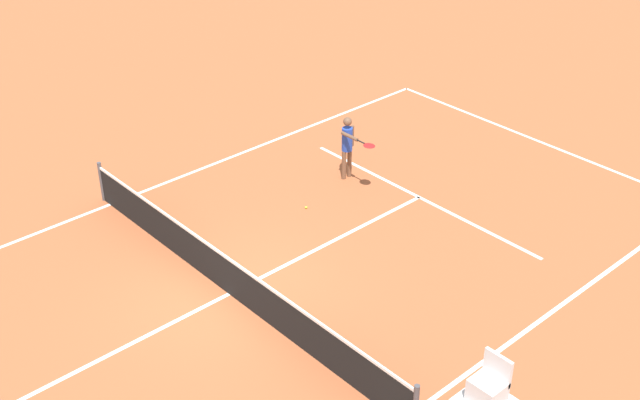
# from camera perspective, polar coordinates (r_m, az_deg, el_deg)

# --- Properties ---
(ground_plane) EXTENTS (60.00, 60.00, 0.00)m
(ground_plane) POSITION_cam_1_polar(r_m,az_deg,el_deg) (17.79, -6.26, -6.44)
(ground_plane) COLOR #AD5933
(court_lines) EXTENTS (10.04, 21.95, 0.01)m
(court_lines) POSITION_cam_1_polar(r_m,az_deg,el_deg) (17.79, -6.26, -6.43)
(court_lines) COLOR white
(court_lines) RESTS_ON ground
(tennis_net) EXTENTS (10.64, 0.10, 1.07)m
(tennis_net) POSITION_cam_1_polar(r_m,az_deg,el_deg) (17.50, -6.35, -5.15)
(tennis_net) COLOR #4C4C51
(tennis_net) RESTS_ON ground
(player_serving) EXTENTS (1.28, 0.56, 1.74)m
(player_serving) POSITION_cam_1_polar(r_m,az_deg,el_deg) (21.43, 1.96, 3.95)
(player_serving) COLOR brown
(player_serving) RESTS_ON ground
(tennis_ball) EXTENTS (0.07, 0.07, 0.07)m
(tennis_ball) POSITION_cam_1_polar(r_m,az_deg,el_deg) (20.55, -0.96, -0.51)
(tennis_ball) COLOR #CCE033
(tennis_ball) RESTS_ON ground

